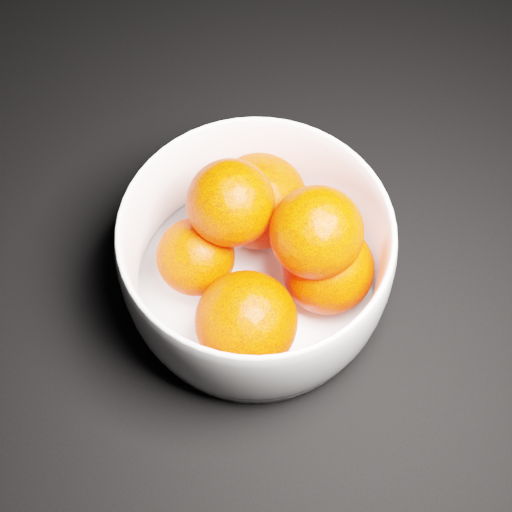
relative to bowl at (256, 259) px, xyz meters
name	(u,v)px	position (x,y,z in m)	size (l,w,h in m)	color
bowl	(256,259)	(0.00, 0.00, 0.00)	(0.21, 0.21, 0.10)	white
orange_pile	(266,248)	(0.01, 0.00, 0.01)	(0.16, 0.17, 0.12)	#FF2C00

